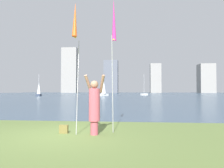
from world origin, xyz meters
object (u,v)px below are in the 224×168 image
at_px(bag, 64,129).
at_px(kite_flag_right, 114,23).
at_px(person, 94,105).
at_px(sailboat_3, 144,94).
at_px(kite_flag_left, 75,24).
at_px(sailboat_0, 104,88).
at_px(sailboat_2, 39,90).

bearing_deg(bag, kite_flag_right, 16.15).
bearing_deg(person, sailboat_3, 69.89).
height_order(person, kite_flag_right, kite_flag_right).
relative_size(kite_flag_left, kite_flag_right, 0.91).
bearing_deg(sailboat_0, kite_flag_left, -83.47).
bearing_deg(bag, person, -6.90).
height_order(person, sailboat_0, sailboat_0).
bearing_deg(kite_flag_right, person, -133.94).
distance_m(person, kite_flag_left, 2.69).
distance_m(kite_flag_left, sailboat_0, 45.01).
relative_size(sailboat_2, sailboat_3, 0.93).
relative_size(person, sailboat_0, 0.36).
xyz_separation_m(bag, sailboat_0, (-4.63, 44.29, 1.77)).
bearing_deg(sailboat_0, sailboat_3, 37.75).
height_order(bag, sailboat_0, sailboat_0).
bearing_deg(sailboat_0, sailboat_2, -175.32).
relative_size(sailboat_0, sailboat_3, 0.94).
distance_m(sailboat_0, sailboat_3, 12.86).
height_order(person, bag, person).
distance_m(kite_flag_left, bag, 3.49).
bearing_deg(kite_flag_right, bag, -163.85).
bearing_deg(kite_flag_left, kite_flag_right, 36.78).
distance_m(kite_flag_left, kite_flag_right, 1.48).
distance_m(person, bag, 1.35).
bearing_deg(sailboat_0, kite_flag_right, -81.84).
relative_size(kite_flag_right, sailboat_2, 0.87).
bearing_deg(sailboat_0, person, -82.69).
xyz_separation_m(kite_flag_left, sailboat_0, (-5.11, 44.69, -1.66)).
relative_size(kite_flag_right, bag, 16.45).
xyz_separation_m(bag, sailboat_3, (5.45, 52.10, 0.18)).
bearing_deg(person, sailboat_0, 82.00).
relative_size(kite_flag_right, sailboat_0, 0.87).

